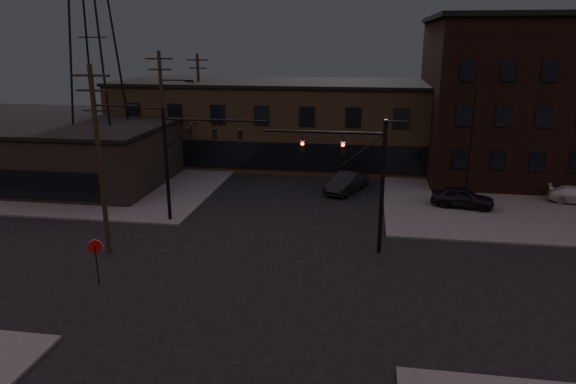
# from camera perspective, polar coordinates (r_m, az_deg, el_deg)

# --- Properties ---
(ground) EXTENTS (140.00, 140.00, 0.00)m
(ground) POSITION_cam_1_polar(r_m,az_deg,el_deg) (27.91, -3.46, -9.52)
(ground) COLOR black
(ground) RESTS_ON ground
(sidewalk_ne) EXTENTS (30.00, 30.00, 0.15)m
(sidewalk_ne) POSITION_cam_1_polar(r_m,az_deg,el_deg) (50.80, 27.52, 0.73)
(sidewalk_ne) COLOR #474744
(sidewalk_ne) RESTS_ON ground
(sidewalk_nw) EXTENTS (30.00, 30.00, 0.15)m
(sidewalk_nw) POSITION_cam_1_polar(r_m,az_deg,el_deg) (55.36, -21.20, 2.66)
(sidewalk_nw) COLOR #474744
(sidewalk_nw) RESTS_ON ground
(building_row) EXTENTS (40.00, 12.00, 8.00)m
(building_row) POSITION_cam_1_polar(r_m,az_deg,el_deg) (53.41, 2.88, 7.59)
(building_row) COLOR brown
(building_row) RESTS_ON ground
(building_right) EXTENTS (22.00, 16.00, 14.00)m
(building_right) POSITION_cam_1_polar(r_m,az_deg,el_deg) (53.37, 27.20, 9.06)
(building_right) COLOR black
(building_right) RESTS_ON ground
(building_left) EXTENTS (16.00, 12.00, 5.00)m
(building_left) POSITION_cam_1_polar(r_m,az_deg,el_deg) (48.83, -22.89, 3.68)
(building_left) COLOR black
(building_left) RESTS_ON ground
(traffic_signal_near) EXTENTS (7.12, 0.24, 8.00)m
(traffic_signal_near) POSITION_cam_1_polar(r_m,az_deg,el_deg) (29.89, 8.33, 2.19)
(traffic_signal_near) COLOR black
(traffic_signal_near) RESTS_ON ground
(traffic_signal_far) EXTENTS (7.12, 0.24, 8.00)m
(traffic_signal_far) POSITION_cam_1_polar(r_m,az_deg,el_deg) (35.45, -11.52, 4.41)
(traffic_signal_far) COLOR black
(traffic_signal_far) RESTS_ON ground
(stop_sign) EXTENTS (0.72, 0.33, 2.48)m
(stop_sign) POSITION_cam_1_polar(r_m,az_deg,el_deg) (28.22, -20.60, -6.21)
(stop_sign) COLOR black
(stop_sign) RESTS_ON ground
(utility_pole_near) EXTENTS (3.70, 0.28, 11.00)m
(utility_pole_near) POSITION_cam_1_polar(r_m,az_deg,el_deg) (31.07, -20.13, 3.67)
(utility_pole_near) COLOR black
(utility_pole_near) RESTS_ON ground
(utility_pole_mid) EXTENTS (3.70, 0.28, 11.50)m
(utility_pole_mid) POSITION_cam_1_polar(r_m,az_deg,el_deg) (42.10, -13.60, 7.69)
(utility_pole_mid) COLOR black
(utility_pole_mid) RESTS_ON ground
(utility_pole_far) EXTENTS (2.20, 0.28, 11.00)m
(utility_pole_far) POSITION_cam_1_polar(r_m,az_deg,el_deg) (53.66, -9.79, 9.34)
(utility_pole_far) COLOR black
(utility_pole_far) RESTS_ON ground
(transmission_tower) EXTENTS (7.00, 7.00, 25.00)m
(transmission_tower) POSITION_cam_1_polar(r_m,az_deg,el_deg) (48.56, -20.89, 15.77)
(transmission_tower) COLOR black
(transmission_tower) RESTS_ON ground
(lot_light_a) EXTENTS (1.50, 0.28, 9.14)m
(lot_light_a) POSITION_cam_1_polar(r_m,az_deg,el_deg) (39.78, 19.71, 5.80)
(lot_light_a) COLOR black
(lot_light_a) RESTS_ON ground
(lot_light_b) EXTENTS (1.50, 0.28, 9.14)m
(lot_light_b) POSITION_cam_1_polar(r_m,az_deg,el_deg) (46.03, 25.99, 6.43)
(lot_light_b) COLOR black
(lot_light_b) RESTS_ON ground
(parked_car_lot_a) EXTENTS (4.81, 2.67, 1.55)m
(parked_car_lot_a) POSITION_cam_1_polar(r_m,az_deg,el_deg) (40.72, 18.81, -0.54)
(parked_car_lot_a) COLOR black
(parked_car_lot_a) RESTS_ON sidewalk_ne
(car_crossing) EXTENTS (3.69, 5.42, 1.69)m
(car_crossing) POSITION_cam_1_polar(r_m,az_deg,el_deg) (43.22, 6.56, 1.10)
(car_crossing) COLOR black
(car_crossing) RESTS_ON ground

